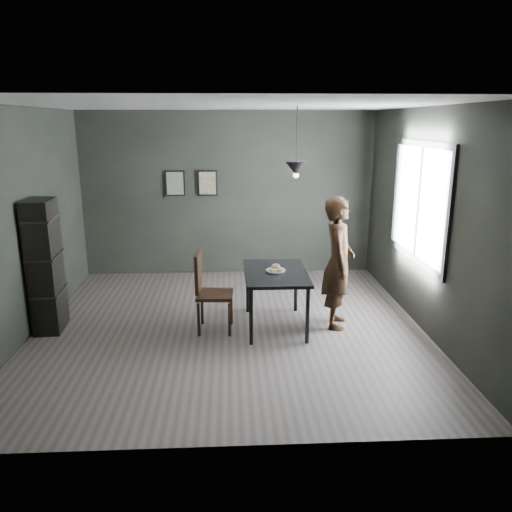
{
  "coord_description": "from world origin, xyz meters",
  "views": [
    {
      "loc": [
        0.02,
        -6.1,
        2.61
      ],
      "look_at": [
        0.35,
        0.05,
        0.95
      ],
      "focal_mm": 35.0,
      "sensor_mm": 36.0,
      "label": 1
    }
  ],
  "objects_px": {
    "woman": "(338,263)",
    "wood_chair": "(208,287)",
    "shelf_unit": "(45,266)",
    "white_plate": "(276,271)",
    "cafe_table": "(276,278)",
    "pendant_lamp": "(296,169)"
  },
  "relations": [
    {
      "from": "wood_chair",
      "to": "shelf_unit",
      "type": "xyz_separation_m",
      "value": [
        -2.05,
        0.16,
        0.26
      ]
    },
    {
      "from": "white_plate",
      "to": "shelf_unit",
      "type": "bearing_deg",
      "value": 178.72
    },
    {
      "from": "wood_chair",
      "to": "woman",
      "type": "bearing_deg",
      "value": 6.08
    },
    {
      "from": "wood_chair",
      "to": "pendant_lamp",
      "type": "distance_m",
      "value": 1.85
    },
    {
      "from": "woman",
      "to": "pendant_lamp",
      "type": "xyz_separation_m",
      "value": [
        -0.56,
        0.1,
        1.19
      ]
    },
    {
      "from": "wood_chair",
      "to": "shelf_unit",
      "type": "relative_size",
      "value": 0.61
    },
    {
      "from": "cafe_table",
      "to": "woman",
      "type": "relative_size",
      "value": 0.7
    },
    {
      "from": "shelf_unit",
      "to": "pendant_lamp",
      "type": "height_order",
      "value": "pendant_lamp"
    },
    {
      "from": "shelf_unit",
      "to": "white_plate",
      "type": "bearing_deg",
      "value": -5.5
    },
    {
      "from": "wood_chair",
      "to": "shelf_unit",
      "type": "height_order",
      "value": "shelf_unit"
    },
    {
      "from": "woman",
      "to": "wood_chair",
      "type": "xyz_separation_m",
      "value": [
        -1.68,
        -0.08,
        -0.27
      ]
    },
    {
      "from": "white_plate",
      "to": "wood_chair",
      "type": "relative_size",
      "value": 0.22
    },
    {
      "from": "wood_chair",
      "to": "pendant_lamp",
      "type": "bearing_deg",
      "value": 12.26
    },
    {
      "from": "woman",
      "to": "pendant_lamp",
      "type": "distance_m",
      "value": 1.32
    },
    {
      "from": "pendant_lamp",
      "to": "shelf_unit",
      "type": "bearing_deg",
      "value": -179.69
    },
    {
      "from": "white_plate",
      "to": "pendant_lamp",
      "type": "height_order",
      "value": "pendant_lamp"
    },
    {
      "from": "white_plate",
      "to": "wood_chair",
      "type": "height_order",
      "value": "wood_chair"
    },
    {
      "from": "wood_chair",
      "to": "white_plate",
      "type": "bearing_deg",
      "value": 9.42
    },
    {
      "from": "cafe_table",
      "to": "pendant_lamp",
      "type": "xyz_separation_m",
      "value": [
        0.25,
        0.1,
        1.38
      ]
    },
    {
      "from": "woman",
      "to": "wood_chair",
      "type": "height_order",
      "value": "woman"
    },
    {
      "from": "woman",
      "to": "shelf_unit",
      "type": "relative_size",
      "value": 1.01
    },
    {
      "from": "wood_chair",
      "to": "shelf_unit",
      "type": "bearing_deg",
      "value": 179.07
    }
  ]
}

